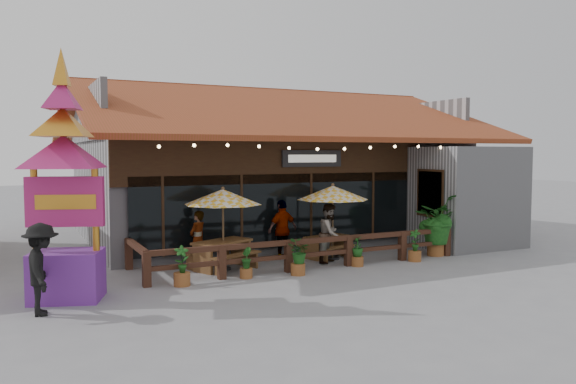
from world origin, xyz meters
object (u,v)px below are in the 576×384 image
umbrella_left (223,197)px  picnic_table_left (222,250)px  thai_sign_tower (64,158)px  picnic_table_right (327,243)px  pedestrian (41,269)px  tropical_plant (436,221)px  umbrella_right (333,193)px

umbrella_left → picnic_table_left: size_ratio=1.25×
umbrella_left → thai_sign_tower: bearing=-159.7°
picnic_table_right → pedestrian: (-8.58, -2.94, 0.49)m
umbrella_left → pedestrian: umbrella_left is taller
umbrella_left → tropical_plant: bearing=-8.0°
umbrella_right → umbrella_left: bearing=179.5°
picnic_table_left → pedestrian: size_ratio=1.14×
thai_sign_tower → tropical_plant: bearing=3.2°
umbrella_left → tropical_plant: size_ratio=1.35×
picnic_table_left → picnic_table_right: 3.64m
picnic_table_right → pedestrian: pedestrian is taller
picnic_table_left → umbrella_left: bearing=-90.3°
picnic_table_right → tropical_plant: (3.40, -1.28, 0.69)m
umbrella_right → picnic_table_left: umbrella_right is taller
umbrella_left → picnic_table_right: (3.63, 0.30, -1.63)m
tropical_plant → thai_sign_tower: bearing=-176.8°
picnic_table_left → umbrella_right: bearing=-1.9°
picnic_table_left → picnic_table_right: (3.63, 0.21, -0.09)m
pedestrian → picnic_table_left: bearing=-58.9°
thai_sign_tower → picnic_table_right: bearing=13.5°
picnic_table_right → thai_sign_tower: bearing=-166.5°
picnic_table_left → pedestrian: pedestrian is taller
picnic_table_left → pedestrian: bearing=-151.1°
picnic_table_left → pedestrian: 5.67m
umbrella_right → pedestrian: umbrella_right is taller
umbrella_left → tropical_plant: (7.04, -0.99, -0.95)m
umbrella_left → picnic_table_left: (0.00, 0.09, -1.54)m
umbrella_left → umbrella_right: size_ratio=0.92×
umbrella_right → pedestrian: bearing=-163.1°
thai_sign_tower → umbrella_left: bearing=20.3°
umbrella_right → thai_sign_tower: (-8.02, -1.59, 1.14)m
tropical_plant → picnic_table_right: bearing=159.3°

